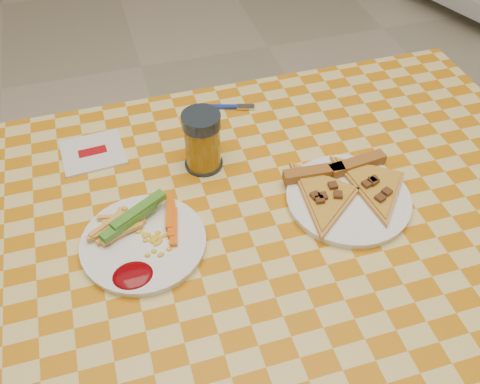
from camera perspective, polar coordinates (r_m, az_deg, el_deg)
The scene contains 8 objects.
table at distance 0.99m, azimuth 0.90°, elevation -6.97°, with size 1.28×0.88×0.76m.
plate_left at distance 0.92m, azimuth -10.23°, elevation -5.45°, with size 0.21×0.21×0.01m, color white.
plate_right at distance 1.00m, azimuth 11.44°, elevation -0.82°, with size 0.22×0.22×0.01m, color white.
fries_veggies at distance 0.92m, azimuth -11.04°, elevation -4.13°, with size 0.20×0.18×0.04m.
pizza_slices at distance 1.00m, azimuth 11.32°, elevation 0.48°, with size 0.26×0.24×0.02m.
drink_glass at distance 1.02m, azimuth -4.03°, elevation 5.41°, with size 0.08×0.08×0.12m.
napkin at distance 1.11m, azimuth -15.43°, elevation 4.08°, with size 0.13×0.12×0.01m.
fork at distance 1.19m, azimuth -1.41°, elevation 9.08°, with size 0.12×0.05×0.01m.
Camera 1 is at (-0.19, -0.57, 1.47)m, focal length 40.00 mm.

